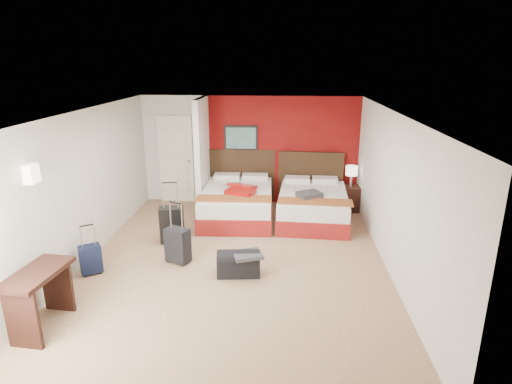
# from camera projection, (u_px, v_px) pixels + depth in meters

# --- Properties ---
(ground) EXTENTS (6.50, 6.50, 0.00)m
(ground) POSITION_uv_depth(u_px,v_px,m) (235.00, 262.00, 7.20)
(ground) COLOR tan
(ground) RESTS_ON ground
(room_walls) EXTENTS (5.02, 6.52, 2.50)m
(room_walls) POSITION_uv_depth(u_px,v_px,m) (170.00, 168.00, 8.26)
(room_walls) COLOR silver
(room_walls) RESTS_ON ground
(red_accent_panel) EXTENTS (3.50, 0.04, 2.50)m
(red_accent_panel) POSITION_uv_depth(u_px,v_px,m) (282.00, 151.00, 9.86)
(red_accent_panel) COLOR maroon
(red_accent_panel) RESTS_ON ground
(partition_wall) EXTENTS (0.12, 1.20, 2.50)m
(partition_wall) POSITION_uv_depth(u_px,v_px,m) (202.00, 156.00, 9.37)
(partition_wall) COLOR silver
(partition_wall) RESTS_ON ground
(entry_door) EXTENTS (0.82, 0.06, 2.05)m
(entry_door) POSITION_uv_depth(u_px,v_px,m) (176.00, 159.00, 10.05)
(entry_door) COLOR silver
(entry_door) RESTS_ON ground
(bed_left) EXTENTS (1.53, 2.15, 0.63)m
(bed_left) POSITION_uv_depth(u_px,v_px,m) (237.00, 204.00, 9.13)
(bed_left) COLOR white
(bed_left) RESTS_ON ground
(bed_right) EXTENTS (1.54, 2.11, 0.61)m
(bed_right) POSITION_uv_depth(u_px,v_px,m) (313.00, 207.00, 8.99)
(bed_right) COLOR white
(bed_right) RESTS_ON ground
(red_suitcase_open) EXTENTS (0.82, 0.93, 0.10)m
(red_suitcase_open) POSITION_uv_depth(u_px,v_px,m) (241.00, 189.00, 8.92)
(red_suitcase_open) COLOR #9E100D
(red_suitcase_open) RESTS_ON bed_left
(jacket_bundle) EXTENTS (0.57, 0.54, 0.11)m
(jacket_bundle) POSITION_uv_depth(u_px,v_px,m) (309.00, 195.00, 8.61)
(jacket_bundle) COLOR #3E3D43
(jacket_bundle) RESTS_ON bed_right
(nightstand) EXTENTS (0.40, 0.40, 0.56)m
(nightstand) POSITION_uv_depth(u_px,v_px,m) (350.00, 198.00, 9.60)
(nightstand) COLOR black
(nightstand) RESTS_ON ground
(table_lamp) EXTENTS (0.28, 0.28, 0.47)m
(table_lamp) POSITION_uv_depth(u_px,v_px,m) (351.00, 176.00, 9.44)
(table_lamp) COLOR silver
(table_lamp) RESTS_ON nightstand
(suitcase_black) EXTENTS (0.48, 0.35, 0.66)m
(suitcase_black) POSITION_uv_depth(u_px,v_px,m) (172.00, 226.00, 7.89)
(suitcase_black) COLOR black
(suitcase_black) RESTS_ON ground
(suitcase_charcoal) EXTENTS (0.45, 0.38, 0.57)m
(suitcase_charcoal) POSITION_uv_depth(u_px,v_px,m) (178.00, 247.00, 7.11)
(suitcase_charcoal) COLOR black
(suitcase_charcoal) RESTS_ON ground
(suitcase_navy) EXTENTS (0.38, 0.34, 0.45)m
(suitcase_navy) POSITION_uv_depth(u_px,v_px,m) (91.00, 261.00, 6.75)
(suitcase_navy) COLOR #101832
(suitcase_navy) RESTS_ON ground
(duffel_bag) EXTENTS (0.70, 0.42, 0.34)m
(duffel_bag) POSITION_uv_depth(u_px,v_px,m) (238.00, 265.00, 6.74)
(duffel_bag) COLOR black
(duffel_bag) RESTS_ON ground
(jacket_draped) EXTENTS (0.53, 0.49, 0.06)m
(jacket_draped) POSITION_uv_depth(u_px,v_px,m) (248.00, 255.00, 6.63)
(jacket_draped) COLOR #38393E
(jacket_draped) RESTS_ON duffel_bag
(desk) EXTENTS (0.57, 0.99, 0.79)m
(desk) POSITION_uv_depth(u_px,v_px,m) (41.00, 300.00, 5.34)
(desk) COLOR black
(desk) RESTS_ON ground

